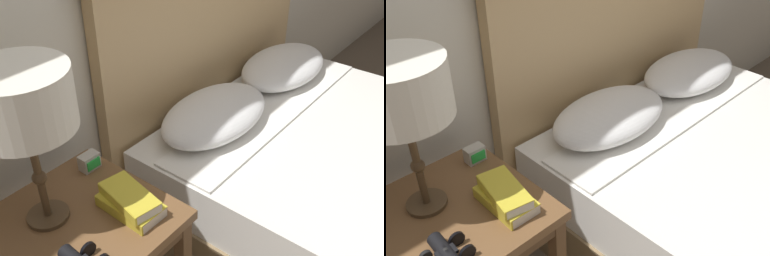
% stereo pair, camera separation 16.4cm
% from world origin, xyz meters
% --- Properties ---
extents(nightstand, '(0.52, 0.53, 0.62)m').
position_xyz_m(nightstand, '(-0.48, 0.73, 0.53)').
color(nightstand, brown).
rests_on(nightstand, ground_plane).
extents(bed, '(1.54, 2.05, 1.25)m').
position_xyz_m(bed, '(0.64, 0.13, 0.29)').
color(bed, olive).
rests_on(bed, ground_plane).
extents(table_lamp, '(0.29, 0.29, 0.51)m').
position_xyz_m(table_lamp, '(-0.53, 0.81, 1.03)').
color(table_lamp, '#4C3823').
rests_on(table_lamp, nightstand).
extents(book_on_nightstand, '(0.12, 0.22, 0.04)m').
position_xyz_m(book_on_nightstand, '(-0.35, 0.63, 0.64)').
color(book_on_nightstand, silver).
rests_on(book_on_nightstand, nightstand).
extents(book_stacked_on_top, '(0.14, 0.22, 0.04)m').
position_xyz_m(book_stacked_on_top, '(-0.36, 0.63, 0.67)').
color(book_stacked_on_top, silver).
rests_on(book_stacked_on_top, book_on_nightstand).
extents(alarm_clock, '(0.07, 0.05, 0.06)m').
position_xyz_m(alarm_clock, '(-0.29, 0.89, 0.65)').
color(alarm_clock, '#B7B2A8').
rests_on(alarm_clock, nightstand).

